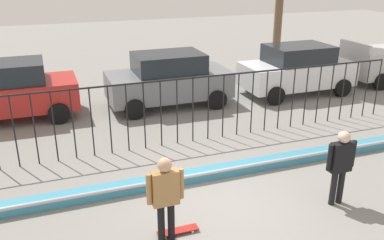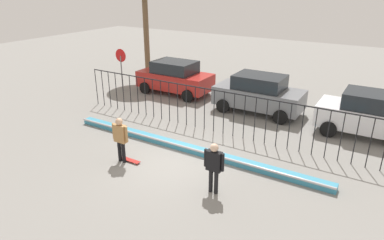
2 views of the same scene
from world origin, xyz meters
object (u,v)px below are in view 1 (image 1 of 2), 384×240
at_px(parked_car_gray, 169,79).
at_px(parked_car_white, 297,69).
at_px(skateboard, 178,231).
at_px(parked_car_red, 8,91).
at_px(skateboarder, 165,193).
at_px(camera_operator, 341,161).

bearing_deg(parked_car_gray, parked_car_white, 1.19).
distance_m(skateboard, parked_car_white, 10.03).
relative_size(parked_car_red, parked_car_gray, 1.00).
relative_size(skateboarder, skateboard, 2.13).
bearing_deg(skateboarder, skateboard, 56.44).
relative_size(skateboarder, parked_car_red, 0.40).
bearing_deg(parked_car_gray, camera_operator, -74.54).
bearing_deg(parked_car_white, camera_operator, -119.66).
bearing_deg(parked_car_red, skateboard, -68.79).
bearing_deg(camera_operator, parked_car_red, 12.90).
height_order(skateboard, parked_car_gray, parked_car_gray).
bearing_deg(parked_car_red, parked_car_white, -5.46).
bearing_deg(camera_operator, parked_car_white, -54.73).
xyz_separation_m(skateboard, parked_car_red, (-3.21, 7.71, 0.91)).
bearing_deg(parked_car_white, skateboard, -138.24).
bearing_deg(parked_car_white, skateboarder, -138.72).
xyz_separation_m(skateboarder, skateboard, (0.26, 0.14, -0.96)).
height_order(skateboarder, parked_car_white, parked_car_white).
relative_size(camera_operator, parked_car_red, 0.39).
distance_m(skateboarder, skateboard, 1.01).
relative_size(skateboard, parked_car_white, 0.19).
bearing_deg(skateboard, parked_car_gray, 81.01).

